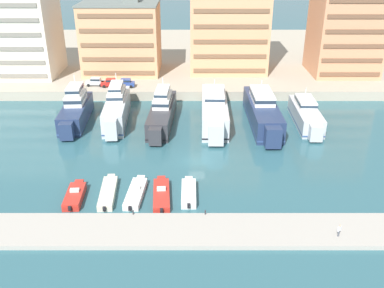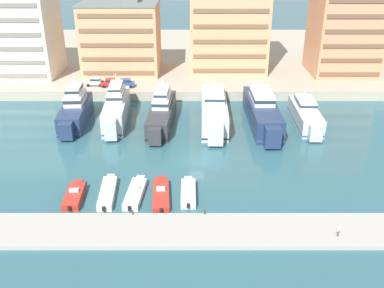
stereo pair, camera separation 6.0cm
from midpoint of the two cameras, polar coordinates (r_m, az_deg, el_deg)
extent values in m
plane|color=#2D5B66|center=(66.40, 0.51, -2.33)|extent=(400.00, 400.00, 0.00)
cube|color=#ADA38E|center=(125.11, 0.23, 11.62)|extent=(180.00, 70.00, 2.06)
cube|color=#A8A399|center=(51.05, 0.71, -11.48)|extent=(120.00, 6.36, 0.56)
cube|color=navy|center=(83.37, -15.31, 3.99)|extent=(4.95, 15.29, 3.43)
cube|color=navy|center=(75.69, -16.48, 1.70)|extent=(2.37, 2.18, 2.92)
cube|color=#334C7F|center=(83.77, -15.22, 3.28)|extent=(5.00, 15.44, 0.24)
cube|color=white|center=(83.53, -15.37, 5.94)|extent=(3.55, 6.50, 1.79)
cube|color=#233342|center=(83.48, -15.38, 6.06)|extent=(3.60, 6.57, 0.65)
cube|color=white|center=(83.02, -15.50, 7.02)|extent=(2.77, 5.07, 1.52)
cube|color=#233342|center=(82.97, -15.51, 7.12)|extent=(2.81, 5.12, 0.55)
cylinder|color=silver|center=(83.42, -15.51, 8.31)|extent=(0.16, 0.16, 1.80)
cube|color=navy|center=(90.97, -14.33, 5.38)|extent=(3.53, 1.10, 0.20)
cube|color=silver|center=(82.10, -10.09, 4.45)|extent=(4.64, 17.19, 4.13)
cube|color=silver|center=(73.47, -10.85, 1.91)|extent=(2.15, 1.97, 3.51)
cube|color=#334C7F|center=(82.59, -10.02, 3.58)|extent=(4.68, 17.36, 0.24)
cube|color=white|center=(82.35, -10.15, 6.59)|extent=(3.29, 7.29, 1.51)
cube|color=#233342|center=(82.31, -10.15, 6.69)|extent=(3.33, 7.37, 0.54)
cube|color=white|center=(81.94, -10.22, 7.48)|extent=(2.56, 5.69, 1.17)
cube|color=#233342|center=(81.91, -10.22, 7.56)|extent=(2.59, 5.75, 0.42)
cylinder|color=silver|center=(82.52, -10.22, 8.69)|extent=(0.16, 0.16, 1.80)
cube|color=silver|center=(90.78, -9.46, 5.92)|extent=(3.21, 1.07, 0.20)
cube|color=#333338|center=(80.19, -4.11, 3.96)|extent=(4.72, 18.40, 3.32)
cube|color=#333338|center=(71.03, -5.00, 1.07)|extent=(2.21, 2.02, 2.82)
cube|color=black|center=(80.59, -4.08, 3.25)|extent=(4.77, 18.58, 0.24)
cube|color=white|center=(80.61, -4.05, 5.94)|extent=(3.37, 7.79, 1.57)
cube|color=#233342|center=(80.55, -4.06, 6.04)|extent=(3.41, 7.87, 0.57)
cube|color=white|center=(80.13, -4.09, 6.92)|extent=(2.63, 6.08, 1.34)
cube|color=#233342|center=(80.09, -4.09, 7.01)|extent=(2.66, 6.14, 0.48)
cylinder|color=silver|center=(80.74, -4.03, 8.23)|extent=(0.16, 0.16, 1.80)
cube|color=#333338|center=(89.35, -3.41, 5.76)|extent=(3.31, 1.06, 0.20)
cube|color=silver|center=(80.75, 2.87, 4.46)|extent=(5.03, 19.86, 4.15)
cube|color=silver|center=(70.63, 3.09, 1.37)|extent=(2.58, 2.35, 3.53)
cube|color=black|center=(81.24, 2.85, 3.58)|extent=(5.08, 20.06, 0.24)
cube|color=white|center=(81.20, 2.89, 6.67)|extent=(3.77, 8.38, 1.39)
cube|color=#233342|center=(81.16, 2.89, 6.76)|extent=(3.82, 8.46, 0.50)
cylinder|color=silver|center=(81.89, 2.89, 8.00)|extent=(0.16, 0.16, 1.80)
cube|color=silver|center=(90.77, 2.69, 6.25)|extent=(3.93, 0.99, 0.20)
cube|color=navy|center=(80.87, 9.23, 4.13)|extent=(4.91, 19.86, 3.99)
cube|color=navy|center=(70.89, 10.62, 0.97)|extent=(2.62, 2.39, 3.39)
cube|color=#334C7F|center=(81.35, 9.17, 3.28)|extent=(4.96, 20.06, 0.24)
cube|color=white|center=(81.28, 9.21, 6.38)|extent=(3.77, 8.36, 1.70)
cube|color=#233342|center=(81.23, 9.22, 6.49)|extent=(3.81, 8.44, 0.61)
cylinder|color=silver|center=(81.91, 9.16, 7.82)|extent=(0.16, 0.16, 1.80)
cube|color=navy|center=(90.77, 8.17, 5.99)|extent=(4.03, 0.94, 0.20)
cube|color=silver|center=(82.44, 14.79, 3.70)|extent=(4.31, 14.52, 3.16)
cube|color=silver|center=(75.17, 16.07, 1.47)|extent=(2.21, 2.02, 2.68)
cube|color=#334C7F|center=(82.81, 14.72, 3.05)|extent=(4.35, 14.66, 0.24)
cube|color=white|center=(82.66, 14.81, 5.44)|extent=(3.22, 6.14, 1.36)
cube|color=#233342|center=(82.61, 14.82, 5.52)|extent=(3.26, 6.20, 0.49)
cylinder|color=silver|center=(82.99, 14.80, 6.68)|extent=(0.16, 0.16, 1.80)
cube|color=silver|center=(89.67, 13.73, 5.10)|extent=(3.35, 0.99, 0.20)
cube|color=red|center=(58.81, -15.50, -6.77)|extent=(2.44, 5.83, 1.02)
cube|color=red|center=(61.56, -14.92, -5.14)|extent=(1.23, 1.02, 0.87)
cube|color=silver|center=(58.81, -15.50, -5.97)|extent=(1.21, 0.66, 0.39)
cube|color=#283847|center=(59.01, -15.45, -5.78)|extent=(1.07, 0.14, 0.23)
cube|color=black|center=(56.24, -16.10, -8.28)|extent=(0.37, 0.30, 0.60)
cube|color=beige|center=(58.64, -11.26, -6.45)|extent=(2.39, 7.69, 0.88)
cube|color=beige|center=(62.20, -10.82, -4.42)|extent=(1.11, 0.93, 0.75)
cube|color=black|center=(55.26, -11.75, -8.49)|extent=(0.38, 0.30, 0.60)
cube|color=white|center=(57.93, -7.65, -6.59)|extent=(2.53, 7.19, 0.87)
cube|color=white|center=(61.24, -6.95, -4.65)|extent=(1.18, 0.99, 0.74)
cube|color=silver|center=(58.06, -7.58, -5.80)|extent=(1.16, 0.68, 0.36)
cube|color=#283847|center=(58.26, -7.53, -5.61)|extent=(1.02, 0.15, 0.22)
cube|color=black|center=(54.82, -8.40, -8.50)|extent=(0.38, 0.30, 0.60)
cube|color=red|center=(57.30, -4.21, -6.81)|extent=(2.63, 7.46, 0.86)
cube|color=red|center=(60.81, -4.23, -4.75)|extent=(1.23, 1.04, 0.73)
cube|color=silver|center=(57.43, -4.23, -5.97)|extent=(1.21, 0.68, 0.43)
cube|color=#283847|center=(57.64, -4.24, -5.77)|extent=(1.07, 0.15, 0.26)
cube|color=black|center=(54.00, -4.20, -8.85)|extent=(0.38, 0.30, 0.60)
cube|color=white|center=(57.33, -0.55, -6.59)|extent=(1.95, 6.05, 1.07)
cube|color=white|center=(60.24, -0.55, -4.87)|extent=(1.06, 0.87, 0.91)
cube|color=black|center=(54.56, -0.56, -8.24)|extent=(0.36, 0.28, 0.60)
cube|color=#B7BCC1|center=(97.39, -12.89, 8.00)|extent=(4.15, 1.82, 0.80)
cube|color=#B7BCC1|center=(97.14, -12.84, 8.42)|extent=(2.15, 1.62, 0.68)
cube|color=#1E2833|center=(97.14, -12.84, 8.42)|extent=(2.10, 1.64, 0.37)
cylinder|color=black|center=(97.07, -13.76, 7.60)|extent=(0.65, 0.24, 0.64)
cylinder|color=black|center=(98.63, -13.52, 7.91)|extent=(0.65, 0.24, 0.64)
cylinder|color=black|center=(96.40, -12.20, 7.64)|extent=(0.65, 0.24, 0.64)
cylinder|color=black|center=(97.97, -11.98, 7.94)|extent=(0.65, 0.24, 0.64)
cube|color=red|center=(95.98, -10.91, 7.92)|extent=(4.17, 1.87, 0.80)
cube|color=red|center=(95.74, -10.86, 8.35)|extent=(2.17, 1.65, 0.68)
cube|color=#1E2833|center=(95.74, -10.86, 8.35)|extent=(2.12, 1.66, 0.37)
cylinder|color=black|center=(95.50, -11.76, 7.51)|extent=(0.65, 0.25, 0.64)
cylinder|color=black|center=(97.10, -11.62, 7.82)|extent=(0.65, 0.25, 0.64)
cylinder|color=black|center=(95.11, -10.15, 7.57)|extent=(0.65, 0.25, 0.64)
cylinder|color=black|center=(96.72, -10.03, 7.88)|extent=(0.65, 0.25, 0.64)
cube|color=#28428E|center=(95.24, -9.01, 7.93)|extent=(4.10, 1.70, 0.80)
cube|color=#28428E|center=(95.00, -8.95, 8.36)|extent=(2.10, 1.56, 0.68)
cube|color=#1E2833|center=(95.00, -8.95, 8.36)|extent=(2.06, 1.58, 0.37)
cylinder|color=black|center=(94.77, -9.88, 7.53)|extent=(0.64, 0.22, 0.64)
cylinder|color=black|center=(96.37, -9.73, 7.84)|extent=(0.64, 0.22, 0.64)
cylinder|color=black|center=(94.36, -8.25, 7.56)|extent=(0.64, 0.22, 0.64)
cylinder|color=black|center=(95.96, -8.12, 7.88)|extent=(0.64, 0.22, 0.64)
cube|color=silver|center=(110.16, -23.25, 13.95)|extent=(20.59, 13.99, 21.30)
cube|color=gray|center=(105.74, -23.78, 8.30)|extent=(18.94, 0.24, 0.90)
cube|color=gray|center=(104.99, -24.07, 9.88)|extent=(18.94, 0.24, 0.90)
cube|color=tan|center=(106.22, -9.44, 13.74)|extent=(17.63, 14.70, 15.84)
cube|color=brown|center=(100.56, -9.81, 9.33)|extent=(16.22, 0.24, 0.90)
cube|color=brown|center=(99.75, -9.95, 11.07)|extent=(16.22, 0.24, 0.90)
cube|color=brown|center=(99.03, -10.08, 12.85)|extent=(16.22, 0.24, 0.90)
cube|color=brown|center=(98.40, -10.23, 14.65)|extent=(16.22, 0.24, 0.90)
cube|color=brown|center=(97.88, -10.38, 16.46)|extent=(16.22, 0.24, 0.90)
cube|color=slate|center=(104.92, -9.77, 18.08)|extent=(17.99, 15.00, 0.40)
cube|color=tan|center=(105.39, 4.82, 16.92)|extent=(18.12, 13.79, 26.80)
cube|color=brown|center=(101.01, 4.88, 9.73)|extent=(16.67, 0.24, 0.90)
cube|color=brown|center=(100.16, 4.96, 11.58)|extent=(16.67, 0.24, 0.90)
cube|color=brown|center=(99.41, 5.03, 13.45)|extent=(16.67, 0.24, 0.90)
cube|color=brown|center=(98.78, 5.11, 15.35)|extent=(16.67, 0.24, 0.90)
cube|color=brown|center=(98.25, 5.18, 17.27)|extent=(16.67, 0.24, 0.90)
cube|color=tan|center=(108.78, 19.75, 14.63)|extent=(14.77, 13.93, 22.26)
cube|color=brown|center=(104.32, 20.18, 8.73)|extent=(13.59, 0.24, 0.90)
cube|color=brown|center=(103.53, 20.45, 10.41)|extent=(13.59, 0.24, 0.90)
cube|color=brown|center=(102.84, 20.72, 12.11)|extent=(13.59, 0.24, 0.90)
cube|color=brown|center=(102.24, 21.00, 13.83)|extent=(13.59, 0.24, 0.90)
cube|color=brown|center=(101.73, 21.28, 15.58)|extent=(13.59, 0.24, 0.90)
cube|color=brown|center=(101.33, 21.58, 17.33)|extent=(13.59, 0.24, 0.90)
cylinder|color=#4C515B|center=(52.21, 18.80, -11.23)|extent=(0.12, 0.12, 0.76)
cylinder|color=#4C515B|center=(52.32, 18.91, -11.16)|extent=(0.12, 0.12, 0.76)
cube|color=silver|center=(51.88, 18.96, -10.60)|extent=(0.47, 0.41, 0.58)
cylinder|color=silver|center=(51.73, 18.78, -10.74)|extent=(0.09, 0.09, 0.58)
cylinder|color=silver|center=(52.09, 19.13, -10.53)|extent=(0.09, 0.09, 0.58)
sphere|color=tan|center=(51.66, 19.02, -10.24)|extent=(0.21, 0.21, 0.21)
cylinder|color=#2D2D33|center=(53.62, -7.96, -9.07)|extent=(0.18, 0.18, 0.45)
sphere|color=#2D2D33|center=(53.46, -7.98, -8.81)|extent=(0.20, 0.20, 0.20)
cylinder|color=#2D2D33|center=(53.15, 1.68, -9.14)|extent=(0.18, 0.18, 0.45)
sphere|color=#2D2D33|center=(52.99, 1.68, -8.89)|extent=(0.20, 0.20, 0.20)
camera|label=1|loc=(0.03, -90.03, -0.01)|focal=40.00mm
camera|label=2|loc=(0.03, 89.97, 0.01)|focal=40.00mm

